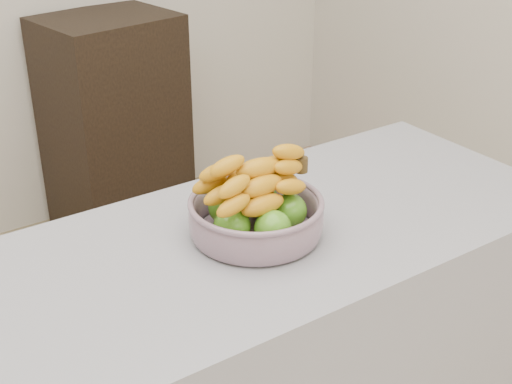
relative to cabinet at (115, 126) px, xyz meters
The scene contains 2 objects.
cabinet is the anchor object (origin of this frame).
fruit_bowl 1.84m from the cabinet, 103.80° to the right, with size 0.28×0.28×0.17m.
Camera 1 is at (-0.46, -1.02, 1.66)m, focal length 50.00 mm.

